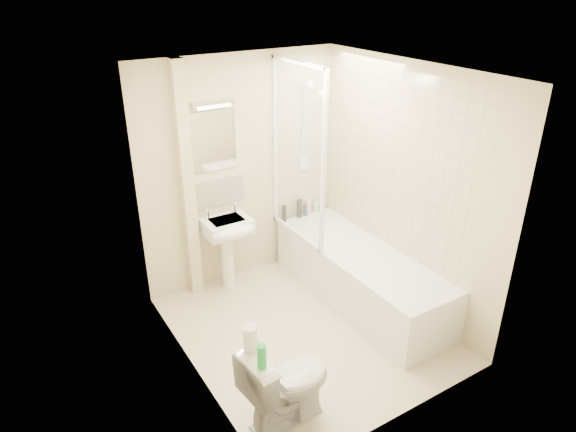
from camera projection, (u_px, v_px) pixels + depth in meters
floor at (306, 329)px, 4.88m from camera, size 2.50×2.50×0.00m
wall_back at (241, 172)px, 5.32m from camera, size 2.20×0.02×2.40m
wall_left at (186, 249)px, 3.84m from camera, size 0.02×2.50×2.40m
wall_right at (404, 190)px, 4.89m from camera, size 0.02×2.50×2.40m
ceiling at (311, 71)px, 3.85m from camera, size 2.20×2.50×0.02m
tile_back at (302, 140)px, 5.57m from camera, size 0.70×0.01×1.75m
tile_right at (395, 163)px, 4.89m from camera, size 0.01×2.10×1.75m
pipe_boxing at (187, 185)px, 4.98m from camera, size 0.12×0.12×2.40m
splashback at (217, 193)px, 5.25m from camera, size 0.60×0.02×0.30m
mirror at (214, 141)px, 5.01m from camera, size 0.46×0.01×0.60m
strip_light at (213, 104)px, 4.84m from camera, size 0.42×0.07×0.07m
bathtub at (360, 275)px, 5.22m from camera, size 0.70×2.10×0.55m
shower_screen at (297, 154)px, 5.06m from camera, size 0.04×0.92×1.80m
shower_fixture at (305, 130)px, 5.49m from camera, size 0.10×0.16×0.99m
pedestal_sink at (229, 235)px, 5.24m from camera, size 0.48×0.45×0.92m
bottle_black_a at (284, 213)px, 5.72m from camera, size 0.05×0.05×0.19m
bottle_black_b at (299, 208)px, 5.81m from camera, size 0.07×0.07×0.21m
bottle_blue at (305, 210)px, 5.86m from camera, size 0.05×0.05×0.13m
bottle_cream at (309, 207)px, 5.87m from camera, size 0.06×0.06×0.18m
bottle_white_b at (316, 207)px, 5.93m from camera, size 0.05×0.05×0.12m
bottle_green at (318, 208)px, 5.95m from camera, size 0.07×0.07×0.10m
toilet at (287, 383)px, 3.76m from camera, size 0.53×0.77×0.70m
toilet_roll_lower at (251, 344)px, 3.55m from camera, size 0.11×0.11×0.10m
toilet_roll_upper at (250, 333)px, 3.49m from camera, size 0.10×0.10×0.11m
green_bottle at (262, 356)px, 3.37m from camera, size 0.06×0.06×0.18m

